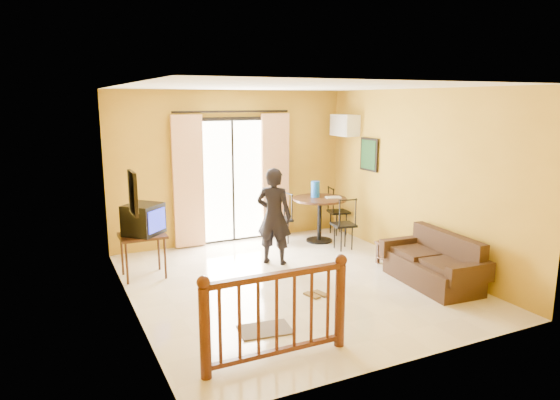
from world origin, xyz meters
name	(u,v)px	position (x,y,z in m)	size (l,w,h in m)	color
ground	(292,283)	(0.00, 0.00, 0.00)	(5.00, 5.00, 0.00)	beige
room_shell	(293,167)	(0.00, 0.00, 1.70)	(5.00, 5.00, 5.00)	white
balcony_door	(233,179)	(0.00, 2.43, 1.19)	(2.25, 0.14, 2.46)	black
tv_table	(142,239)	(-1.90, 1.21, 0.58)	(0.66, 0.55, 0.66)	black
television	(144,219)	(-1.87, 1.20, 0.89)	(0.68, 0.68, 0.46)	black
picture_left	(133,193)	(-2.22, -0.20, 1.55)	(0.05, 0.42, 0.52)	black
dining_table	(320,207)	(1.45, 1.74, 0.66)	(1.00, 1.00, 0.83)	black
water_jug	(315,189)	(1.42, 1.85, 0.98)	(0.16, 0.16, 0.30)	blue
serving_tray	(333,197)	(1.68, 1.64, 0.84)	(0.28, 0.18, 0.02)	beige
dining_chairs	(320,242)	(1.45, 1.69, 0.00)	(1.78, 1.39, 0.95)	black
air_conditioner	(344,125)	(2.09, 1.95, 2.15)	(0.31, 0.60, 0.40)	white
botanical_print	(369,155)	(2.22, 1.30, 1.65)	(0.05, 0.50, 0.60)	black
coffee_table	(402,253)	(1.85, -0.17, 0.25)	(0.46, 0.83, 0.37)	black
bowl	(396,242)	(1.85, -0.03, 0.40)	(0.21, 0.21, 0.07)	brown
sofa	(435,265)	(1.85, -0.91, 0.28)	(0.82, 1.60, 0.74)	#321F13
standing_person	(274,216)	(0.14, 0.94, 0.79)	(0.57, 0.38, 1.57)	black
stair_balustrade	(277,309)	(-1.15, -1.90, 0.56)	(1.63, 0.13, 1.04)	#471E0F
doormat	(265,330)	(-0.98, -1.23, 0.01)	(0.60, 0.40, 0.02)	#5A5048
sandals	(316,295)	(0.08, -0.57, 0.01)	(0.30, 0.27, 0.03)	brown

